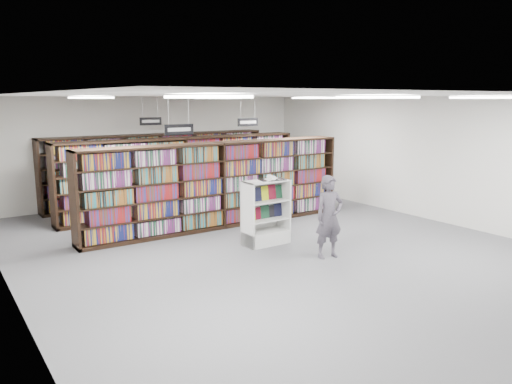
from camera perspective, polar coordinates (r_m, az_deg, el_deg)
floor at (r=10.88m, az=1.09°, el=-6.16°), size 12.00×12.00×0.00m
ceiling at (r=10.42m, az=1.15°, el=10.95°), size 10.00×12.00×0.10m
wall_back at (r=15.79m, az=-11.51°, el=4.80°), size 10.00×0.10×3.20m
wall_left at (r=8.72m, az=-26.90°, el=-0.69°), size 0.10×12.00×3.20m
wall_right at (r=13.99m, az=18.19°, el=3.76°), size 0.10×12.00×3.20m
bookshelf_row_near at (r=12.29m, az=-4.24°, el=0.80°), size 7.00×0.60×2.10m
bookshelf_row_mid at (r=14.04m, az=-8.29°, el=1.94°), size 7.00×0.60×2.10m
bookshelf_row_far at (r=15.58m, az=-11.01°, el=2.70°), size 7.00×0.60×2.10m
aisle_sign_left at (r=10.55m, az=-8.78°, el=7.19°), size 0.65×0.02×0.80m
aisle_sign_right at (r=13.76m, az=-0.93°, el=8.08°), size 0.65×0.02×0.80m
aisle_sign_center at (r=14.61m, az=-11.95°, el=8.00°), size 0.65×0.02×0.80m
troffer_front_left at (r=6.28m, az=-5.71°, el=10.78°), size 0.60×1.20×0.04m
troffer_front_center at (r=8.14m, az=13.56°, el=10.49°), size 0.60×1.20×0.04m
troffer_front_right at (r=10.54m, az=24.86°, el=9.77°), size 0.60×1.20×0.04m
troffer_back_left at (r=10.94m, az=-18.40°, el=10.20°), size 0.60×1.20×0.04m
troffer_back_center at (r=12.11m, az=-4.38°, el=10.68°), size 0.60×1.20×0.04m
troffer_back_right at (r=13.84m, az=6.68°, el=10.63°), size 0.60×1.20×0.04m
endcap_display at (r=10.92m, az=1.02°, el=-3.48°), size 1.02×0.52×1.41m
open_book at (r=10.75m, az=1.83°, el=1.55°), size 0.60×0.42×0.12m
shopper at (r=10.01m, az=8.36°, el=-2.83°), size 0.66×0.49×1.66m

